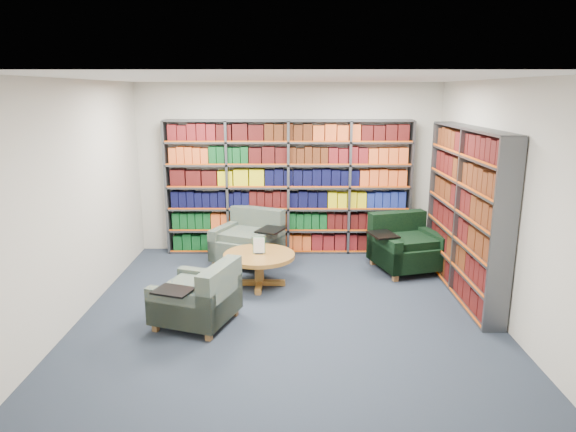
{
  "coord_description": "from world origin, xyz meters",
  "views": [
    {
      "loc": [
        0.02,
        -5.99,
        2.67
      ],
      "look_at": [
        0.0,
        0.6,
        1.05
      ],
      "focal_mm": 32.0,
      "sensor_mm": 36.0,
      "label": 1
    }
  ],
  "objects_px": {
    "chair_green_right": "(404,247)",
    "coffee_table": "(259,260)",
    "chair_teal_left": "(250,241)",
    "chair_teal_front": "(202,300)"
  },
  "relations": [
    {
      "from": "chair_teal_left",
      "to": "chair_green_right",
      "type": "height_order",
      "value": "chair_green_right"
    },
    {
      "from": "chair_teal_left",
      "to": "coffee_table",
      "type": "xyz_separation_m",
      "value": [
        0.2,
        -1.06,
        0.04
      ]
    },
    {
      "from": "chair_green_right",
      "to": "coffee_table",
      "type": "relative_size",
      "value": 1.21
    },
    {
      "from": "chair_teal_left",
      "to": "chair_teal_front",
      "type": "height_order",
      "value": "chair_teal_left"
    },
    {
      "from": "chair_teal_front",
      "to": "coffee_table",
      "type": "relative_size",
      "value": 1.1
    },
    {
      "from": "chair_teal_left",
      "to": "coffee_table",
      "type": "height_order",
      "value": "chair_teal_left"
    },
    {
      "from": "coffee_table",
      "to": "chair_teal_left",
      "type": "bearing_deg",
      "value": 100.77
    },
    {
      "from": "chair_teal_front",
      "to": "coffee_table",
      "type": "distance_m",
      "value": 1.36
    },
    {
      "from": "chair_teal_front",
      "to": "coffee_table",
      "type": "height_order",
      "value": "chair_teal_front"
    },
    {
      "from": "chair_green_right",
      "to": "coffee_table",
      "type": "xyz_separation_m",
      "value": [
        -2.17,
        -0.74,
        0.04
      ]
    }
  ]
}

